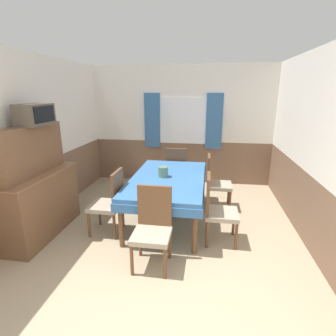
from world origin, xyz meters
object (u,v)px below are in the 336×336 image
at_px(vase, 163,172).
at_px(chair_right_far, 215,181).
at_px(chair_head_near, 153,226).
at_px(sideboard, 38,191).
at_px(chair_head_window, 177,169).
at_px(tv, 35,115).
at_px(chair_left_near, 110,201).
at_px(chair_right_near, 217,208).
at_px(dining_table, 168,183).

bearing_deg(vase, chair_right_far, 34.14).
height_order(chair_head_near, sideboard, sideboard).
bearing_deg(sideboard, chair_right_far, 27.76).
height_order(chair_head_near, vase, chair_head_near).
xyz_separation_m(chair_head_window, tv, (-1.70, -1.86, 1.23)).
distance_m(chair_left_near, chair_head_near, 0.99).
bearing_deg(vase, chair_left_near, -140.20).
height_order(chair_head_window, chair_right_near, same).
distance_m(tv, vase, 1.99).
relative_size(chair_left_near, tv, 1.81).
relative_size(dining_table, sideboard, 1.27).
height_order(tv, vase, tv).
relative_size(chair_head_window, chair_right_near, 1.00).
bearing_deg(chair_right_near, sideboard, -85.79).
xyz_separation_m(chair_right_far, chair_head_near, (-0.76, -1.76, 0.00)).
distance_m(chair_left_near, vase, 0.94).
bearing_deg(chair_head_near, dining_table, -90.00).
distance_m(chair_head_near, chair_right_near, 0.99).
xyz_separation_m(chair_right_far, vase, (-0.84, -0.57, 0.30)).
distance_m(chair_right_far, tv, 3.03).
relative_size(chair_right_far, chair_left_near, 1.00).
bearing_deg(chair_left_near, chair_head_near, -129.17).
relative_size(sideboard, tv, 2.99).
height_order(chair_head_near, chair_right_near, same).
height_order(chair_left_near, tv, tv).
distance_m(chair_left_near, tv, 1.55).
bearing_deg(chair_left_near, chair_head_window, -23.41).
bearing_deg(chair_right_far, tv, -63.33).
height_order(chair_head_window, sideboard, sideboard).
relative_size(dining_table, tv, 3.80).
distance_m(chair_head_window, chair_head_near, 2.39).
distance_m(dining_table, chair_left_near, 0.96).
xyz_separation_m(sideboard, vase, (1.68, 0.76, 0.13)).
relative_size(chair_left_near, vase, 5.76).
distance_m(chair_head_near, tv, 2.17).
bearing_deg(chair_right_far, chair_right_near, 0.00).
distance_m(chair_right_near, tv, 2.76).
distance_m(dining_table, chair_right_near, 0.96).
relative_size(chair_head_window, vase, 5.76).
xyz_separation_m(dining_table, sideboard, (-1.76, -0.76, 0.05)).
distance_m(dining_table, chair_head_near, 1.20).
relative_size(chair_head_window, sideboard, 0.60).
height_order(sideboard, vase, sideboard).
bearing_deg(chair_head_window, chair_head_near, -90.00).
xyz_separation_m(chair_left_near, vase, (0.69, 0.57, 0.30)).
bearing_deg(sideboard, chair_head_near, -13.94).
xyz_separation_m(chair_head_window, vase, (-0.08, -1.19, 0.30)).
distance_m(sideboard, vase, 1.85).
bearing_deg(chair_right_far, dining_table, -53.22).
bearing_deg(chair_right_far, sideboard, -62.24).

